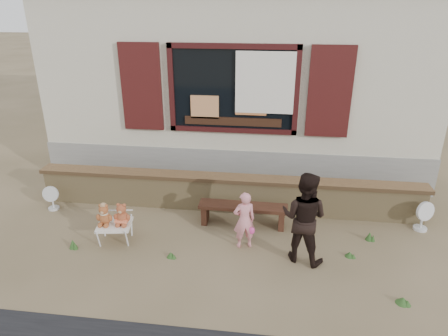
# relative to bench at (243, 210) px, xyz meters

# --- Properties ---
(ground) EXTENTS (80.00, 80.00, 0.00)m
(ground) POSITION_rel_bench_xyz_m (-0.35, -0.46, -0.28)
(ground) COLOR brown
(ground) RESTS_ON ground
(shopfront) EXTENTS (8.04, 5.13, 4.00)m
(shopfront) POSITION_rel_bench_xyz_m (-0.35, 4.03, 1.71)
(shopfront) COLOR #ABA28A
(shopfront) RESTS_ON ground
(brick_wall) EXTENTS (7.10, 0.36, 0.67)m
(brick_wall) POSITION_rel_bench_xyz_m (-0.35, 0.54, 0.06)
(brick_wall) COLOR tan
(brick_wall) RESTS_ON ground
(bench) EXTENTS (1.52, 0.35, 0.39)m
(bench) POSITION_rel_bench_xyz_m (0.00, 0.00, 0.00)
(bench) COLOR #361D13
(bench) RESTS_ON ground
(folding_chair) EXTENTS (0.59, 0.54, 0.32)m
(folding_chair) POSITION_rel_bench_xyz_m (-2.01, -0.77, 0.01)
(folding_chair) COLOR white
(folding_chair) RESTS_ON ground
(teddy_bear_left) EXTENTS (0.30, 0.27, 0.36)m
(teddy_bear_left) POSITION_rel_bench_xyz_m (-2.14, -0.79, 0.22)
(teddy_bear_left) COLOR brown
(teddy_bear_left) RESTS_ON folding_chair
(teddy_bear_right) EXTENTS (0.31, 0.28, 0.37)m
(teddy_bear_right) POSITION_rel_bench_xyz_m (-1.87, -0.75, 0.22)
(teddy_bear_right) COLOR brown
(teddy_bear_right) RESTS_ON folding_chair
(child) EXTENTS (0.40, 0.32, 0.95)m
(child) POSITION_rel_bench_xyz_m (0.07, -0.65, 0.19)
(child) COLOR pink
(child) RESTS_ON ground
(adult) EXTENTS (0.84, 0.75, 1.42)m
(adult) POSITION_rel_bench_xyz_m (0.96, -0.87, 0.43)
(adult) COLOR black
(adult) RESTS_ON ground
(fan_left) EXTENTS (0.30, 0.20, 0.48)m
(fan_left) POSITION_rel_bench_xyz_m (-3.57, 0.11, -0.04)
(fan_left) COLOR silver
(fan_left) RESTS_ON ground
(fan_right) EXTENTS (0.35, 0.23, 0.54)m
(fan_right) POSITION_rel_bench_xyz_m (3.03, 0.23, -0.01)
(fan_right) COLOR silver
(fan_right) RESTS_ON ground
(grass_tufts) EXTENTS (4.98, 1.70, 0.15)m
(grass_tufts) POSITION_rel_bench_xyz_m (0.65, -0.91, -0.23)
(grass_tufts) COLOR #2D5321
(grass_tufts) RESTS_ON ground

